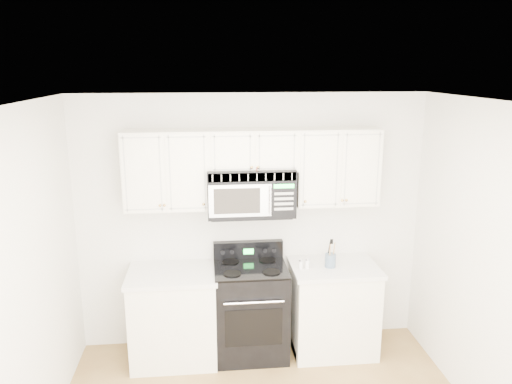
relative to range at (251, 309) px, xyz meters
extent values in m
cube|color=silver|center=(0.04, -1.45, 2.12)|extent=(3.50, 3.50, 0.01)
cube|color=silver|center=(0.04, 0.30, 0.82)|extent=(3.50, 0.01, 2.60)
cube|color=silver|center=(-1.71, -1.45, 0.82)|extent=(0.01, 3.50, 2.60)
cube|color=silver|center=(-0.76, -0.02, -0.04)|extent=(0.82, 0.63, 0.88)
cube|color=silver|center=(-0.76, -0.02, 0.42)|extent=(0.86, 0.65, 0.04)
cube|color=black|center=(-0.76, 0.02, -0.43)|extent=(0.82, 0.55, 0.10)
cube|color=silver|center=(0.84, -0.02, -0.04)|extent=(0.82, 0.63, 0.88)
cube|color=silver|center=(0.84, -0.02, 0.42)|extent=(0.86, 0.65, 0.04)
cube|color=black|center=(0.84, 0.02, -0.43)|extent=(0.82, 0.55, 0.10)
cube|color=black|center=(0.00, 0.00, -0.02)|extent=(0.71, 0.61, 0.92)
cube|color=black|center=(0.00, -0.31, -0.03)|extent=(0.54, 0.01, 0.37)
cylinder|color=silver|center=(0.00, -0.34, 0.24)|extent=(0.56, 0.02, 0.02)
cube|color=black|center=(0.00, 0.00, 0.44)|extent=(0.71, 0.61, 0.02)
cube|color=black|center=(0.00, 0.26, 0.53)|extent=(0.71, 0.08, 0.19)
cube|color=#22EA45|center=(0.00, 0.21, 0.53)|extent=(0.10, 0.00, 0.06)
cube|color=silver|center=(-0.78, 0.13, 1.41)|extent=(0.80, 0.33, 0.75)
cube|color=silver|center=(0.86, 0.13, 1.41)|extent=(0.80, 0.33, 0.75)
cube|color=silver|center=(0.04, 0.13, 1.59)|extent=(0.84, 0.33, 0.39)
sphere|color=tan|center=(-0.80, -0.05, 1.12)|extent=(0.03, 0.03, 0.03)
sphere|color=tan|center=(-0.44, -0.05, 1.12)|extent=(0.03, 0.03, 0.03)
sphere|color=tan|center=(0.52, -0.05, 1.12)|extent=(0.03, 0.03, 0.03)
sphere|color=tan|center=(0.88, -0.05, 1.12)|extent=(0.03, 0.03, 0.03)
sphere|color=tan|center=(0.01, -0.05, 1.46)|extent=(0.03, 0.03, 0.03)
sphere|color=tan|center=(0.07, -0.05, 1.46)|extent=(0.03, 0.03, 0.03)
cylinder|color=#B40D01|center=(0.06, -0.05, 1.40)|extent=(0.00, 0.00, 0.12)
sphere|color=tan|center=(0.06, -0.05, 1.33)|extent=(0.04, 0.04, 0.04)
cube|color=black|center=(0.01, 0.09, 1.20)|extent=(0.83, 0.42, 0.46)
cube|color=#A7A7A2|center=(0.01, -0.11, 1.38)|extent=(0.81, 0.01, 0.08)
cube|color=#A6A6A6|center=(-0.10, -0.12, 1.16)|extent=(0.58, 0.01, 0.31)
cube|color=black|center=(-0.13, -0.13, 1.16)|extent=(0.43, 0.01, 0.24)
cube|color=black|center=(0.30, -0.12, 1.16)|extent=(0.23, 0.01, 0.31)
cube|color=#22EA45|center=(0.30, -0.13, 1.29)|extent=(0.19, 0.00, 0.04)
cylinder|color=silver|center=(0.17, -0.16, 1.16)|extent=(0.02, 0.02, 0.26)
cylinder|color=slate|center=(0.79, -0.04, 0.50)|extent=(0.11, 0.11, 0.13)
cylinder|color=#A37843|center=(0.82, -0.04, 0.57)|extent=(0.01, 0.01, 0.23)
cylinder|color=black|center=(0.77, -0.02, 0.58)|extent=(0.01, 0.01, 0.25)
cylinder|color=#A37843|center=(0.77, -0.07, 0.59)|extent=(0.01, 0.01, 0.27)
cylinder|color=silver|center=(0.49, -0.06, 0.47)|extent=(0.04, 0.04, 0.08)
cylinder|color=silver|center=(0.49, -0.06, 0.52)|extent=(0.04, 0.04, 0.01)
cylinder|color=silver|center=(0.55, -0.06, 0.48)|extent=(0.04, 0.04, 0.09)
cylinder|color=silver|center=(0.55, -0.06, 0.53)|extent=(0.04, 0.04, 0.02)
camera|label=1|loc=(-0.42, -4.54, 2.36)|focal=35.00mm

